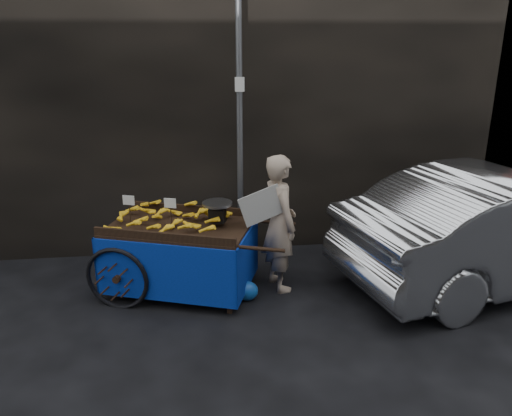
{
  "coord_description": "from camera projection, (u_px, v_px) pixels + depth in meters",
  "views": [
    {
      "loc": [
        -0.31,
        -5.18,
        2.95
      ],
      "look_at": [
        0.41,
        0.5,
        1.0
      ],
      "focal_mm": 35.0,
      "sensor_mm": 36.0,
      "label": 1
    }
  ],
  "objects": [
    {
      "name": "ground",
      "position": [
        227.0,
        303.0,
        5.85
      ],
      "size": [
        80.0,
        80.0,
        0.0
      ],
      "primitive_type": "plane",
      "color": "black",
      "rests_on": "ground"
    },
    {
      "name": "building_wall",
      "position": [
        237.0,
        70.0,
        7.54
      ],
      "size": [
        13.5,
        2.0,
        5.0
      ],
      "color": "black",
      "rests_on": "ground"
    },
    {
      "name": "street_pole",
      "position": [
        240.0,
        115.0,
        6.46
      ],
      "size": [
        0.12,
        0.1,
        4.0
      ],
      "color": "slate",
      "rests_on": "ground"
    },
    {
      "name": "banana_cart",
      "position": [
        175.0,
        232.0,
        5.95
      ],
      "size": [
        2.49,
        1.72,
        1.24
      ],
      "rotation": [
        0.0,
        0.0,
        -0.34
      ],
      "color": "black",
      "rests_on": "ground"
    },
    {
      "name": "vendor",
      "position": [
        279.0,
        223.0,
        6.0
      ],
      "size": [
        0.8,
        0.69,
        1.69
      ],
      "rotation": [
        0.0,
        0.0,
        1.81
      ],
      "color": "tan",
      "rests_on": "ground"
    },
    {
      "name": "plastic_bag",
      "position": [
        247.0,
        291.0,
        5.9
      ],
      "size": [
        0.26,
        0.21,
        0.23
      ],
      "primitive_type": "ellipsoid",
      "color": "#1754B2",
      "rests_on": "ground"
    },
    {
      "name": "parked_car",
      "position": [
        510.0,
        226.0,
        6.22
      ],
      "size": [
        4.65,
        2.5,
        1.45
      ],
      "primitive_type": "imported",
      "rotation": [
        0.0,
        0.0,
        1.8
      ],
      "color": "silver",
      "rests_on": "ground"
    }
  ]
}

